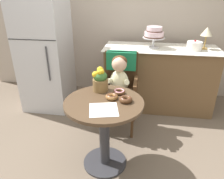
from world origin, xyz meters
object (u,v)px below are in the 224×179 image
Objects in this scene: donut_front at (119,92)px; donut_mid at (112,96)px; flower_vase at (100,80)px; tiered_cake_stand at (154,34)px; wicker_chair at (120,79)px; round_layer_cake at (194,46)px; seated_child at (119,81)px; table_lamp at (207,32)px; refrigerator at (45,50)px; cafe_table at (104,121)px; donut_side at (126,99)px.

donut_front is 0.13m from donut_mid.
tiered_cake_stand is (0.51, 1.08, 0.25)m from flower_vase.
flower_vase reaches higher than donut_front.
wicker_chair is 1.10m from round_layer_cake.
seated_child is 3.05× the size of flower_vase.
donut_front is at bearing -82.77° from wicker_chair.
round_layer_cake is 0.69× the size of table_lamp.
refrigerator reaches higher than round_layer_cake.
seated_child reaches higher than donut_mid.
round_layer_cake is (0.91, 1.20, 0.21)m from donut_mid.
donut_mid is (0.00, -0.52, 0.06)m from seated_child.
donut_mid is (0.06, 0.06, 0.23)m from cafe_table.
flower_vase is 1.48m from round_layer_cake.
round_layer_cake reaches higher than donut_mid.
cafe_table is at bearing -46.33° from refrigerator.
cafe_table is at bearing -129.78° from table_lamp.
refrigerator is (-1.17, 0.92, 0.11)m from donut_front.
table_lamp is at bearing 43.22° from flower_vase.
seated_child reaches higher than flower_vase.
wicker_chair reaches higher than donut_mid.
flower_vase is 0.84× the size of table_lamp.
flower_vase reaches higher than donut_side.
donut_side is 0.61× the size of round_layer_cake.
donut_front is at bearing -12.09° from flower_vase.
flower_vase is 0.14× the size of refrigerator.
refrigerator reaches higher than seated_child.
tiered_cake_stand reaches higher than donut_front.
tiered_cake_stand is at bearing 176.11° from round_layer_cake.
flower_vase is at bearing 131.54° from donut_mid.
wicker_chair is 0.56× the size of refrigerator.
wicker_chair is 0.74m from donut_side.
donut_mid is at bearing 163.67° from donut_side.
seated_child is 0.43× the size of refrigerator.
wicker_chair is at bearing -18.05° from refrigerator.
tiered_cake_stand reaches higher than donut_side.
donut_mid is at bearing -89.82° from seated_child.
donut_side reaches higher than donut_mid.
donut_front is 0.59× the size of round_layer_cake.
table_lamp is (1.19, 1.12, 0.28)m from flower_vase.
donut_front is 0.22m from flower_vase.
tiered_cake_stand reaches higher than seated_child.
seated_child reaches higher than cafe_table.
refrigerator reaches higher than donut_mid.
table_lamp reaches higher than donut_front.
tiered_cake_stand is 1.52m from refrigerator.
donut_side is at bearing 6.81° from cafe_table.
donut_mid is 0.23m from flower_vase.
flower_vase is at bearing -115.42° from tiered_cake_stand.
donut_mid is 0.40× the size of table_lamp.
donut_mid is 1.69m from table_lamp.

